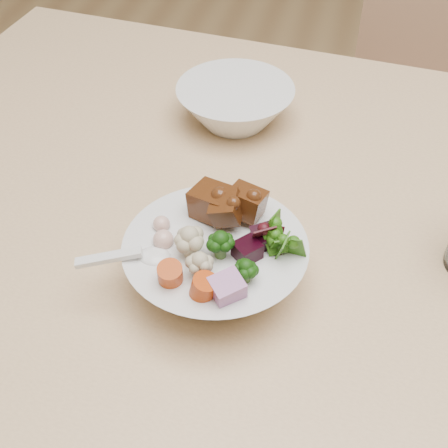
{
  "coord_description": "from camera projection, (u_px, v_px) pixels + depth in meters",
  "views": [
    {
      "loc": [
        -0.2,
        -0.51,
        1.32
      ],
      "look_at": [
        -0.31,
        -0.03,
        0.86
      ],
      "focal_mm": 50.0,
      "sensor_mm": 36.0,
      "label": 1
    }
  ],
  "objects": [
    {
      "name": "side_bowl",
      "position": [
        235.0,
        105.0,
        0.91
      ],
      "size": [
        0.17,
        0.17,
        0.06
      ],
      "primitive_type": null,
      "color": "silver",
      "rests_on": "dining_table"
    },
    {
      "name": "food_bowl",
      "position": [
        217.0,
        260.0,
        0.67
      ],
      "size": [
        0.2,
        0.2,
        0.11
      ],
      "color": "silver",
      "rests_on": "dining_table"
    },
    {
      "name": "soup_spoon",
      "position": [
        143.0,
        257.0,
        0.64
      ],
      "size": [
        0.1,
        0.05,
        0.02
      ],
      "rotation": [
        0.0,
        0.0,
        0.33
      ],
      "color": "silver",
      "rests_on": "food_bowl"
    },
    {
      "name": "chair_far",
      "position": [
        415.0,
        136.0,
        1.41
      ],
      "size": [
        0.51,
        0.51,
        0.88
      ],
      "rotation": [
        0.0,
        0.0,
        -0.32
      ],
      "color": "#A77F5F",
      "rests_on": "ground"
    }
  ]
}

